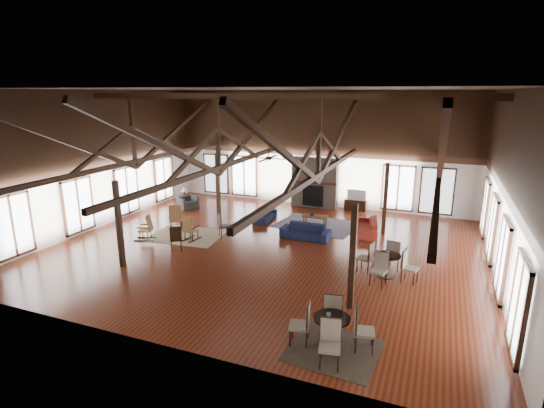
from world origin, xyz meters
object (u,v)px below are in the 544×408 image
at_px(cafe_table_near, 332,326).
at_px(tv_console, 355,205).
at_px(cafe_table_far, 387,262).
at_px(coffee_table, 315,217).
at_px(armchair, 188,203).
at_px(sofa_navy_front, 305,231).
at_px(sofa_navy_left, 265,215).
at_px(sofa_orange, 367,226).

height_order(cafe_table_near, tv_console, cafe_table_near).
distance_m(cafe_table_near, cafe_table_far, 4.62).
relative_size(coffee_table, cafe_table_far, 0.55).
bearing_deg(cafe_table_near, armchair, 136.87).
distance_m(sofa_navy_front, armchair, 7.42).
height_order(coffee_table, cafe_table_near, cafe_table_near).
bearing_deg(tv_console, coffee_table, -111.42).
distance_m(sofa_navy_left, sofa_orange, 4.82).
height_order(armchair, cafe_table_far, cafe_table_far).
height_order(sofa_navy_front, cafe_table_near, cafe_table_near).
xyz_separation_m(armchair, cafe_table_far, (10.70, -4.79, 0.21)).
relative_size(sofa_navy_front, sofa_orange, 0.99).
bearing_deg(sofa_navy_left, sofa_navy_front, -129.09).
bearing_deg(armchair, sofa_navy_left, -66.98).
height_order(sofa_navy_front, sofa_navy_left, sofa_navy_front).
distance_m(sofa_navy_left, armchair, 4.57).
bearing_deg(coffee_table, cafe_table_far, -51.56).
height_order(cafe_table_near, cafe_table_far, cafe_table_near).
distance_m(sofa_navy_front, tv_console, 5.23).
xyz_separation_m(sofa_orange, cafe_table_far, (1.33, -4.28, 0.22)).
height_order(armchair, tv_console, armchair).
xyz_separation_m(cafe_table_near, cafe_table_far, (0.73, 4.56, -0.01)).
bearing_deg(sofa_orange, sofa_navy_left, -100.57).
relative_size(sofa_orange, tv_console, 1.89).
bearing_deg(sofa_navy_front, sofa_orange, 38.18).
bearing_deg(sofa_orange, coffee_table, -106.50).
bearing_deg(armchair, coffee_table, -63.43).
relative_size(sofa_navy_front, coffee_table, 1.80).
relative_size(sofa_orange, coffee_table, 1.82).
relative_size(sofa_navy_left, tv_console, 1.62).
xyz_separation_m(sofa_navy_front, sofa_navy_left, (-2.54, 1.75, -0.04)).
height_order(sofa_navy_left, sofa_orange, sofa_orange).
bearing_deg(armchair, cafe_table_near, -104.81).
height_order(armchair, cafe_table_near, cafe_table_near).
bearing_deg(sofa_navy_front, coffee_table, 96.36).
bearing_deg(cafe_table_near, cafe_table_far, 80.95).
height_order(sofa_orange, coffee_table, sofa_orange).
relative_size(armchair, cafe_table_near, 0.47).
bearing_deg(sofa_navy_front, tv_console, 80.02).
height_order(sofa_orange, cafe_table_near, cafe_table_near).
height_order(sofa_navy_front, cafe_table_far, cafe_table_far).
bearing_deg(tv_console, sofa_navy_left, -137.19).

